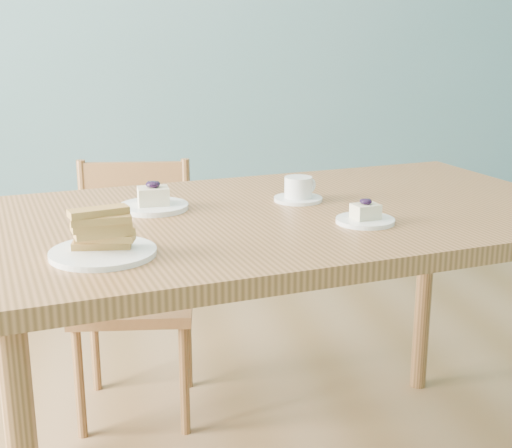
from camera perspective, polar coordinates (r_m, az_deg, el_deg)
name	(u,v)px	position (r m, az deg, el deg)	size (l,w,h in m)	color
dining_table	(287,241)	(1.85, 2.53, -1.37)	(1.66, 1.13, 0.82)	#9A653A
dining_chair	(135,288)	(2.42, -9.67, -5.08)	(0.43, 0.42, 0.84)	#9A653A
cheesecake_plate_near	(365,217)	(1.72, 8.74, 0.58)	(0.14, 0.14, 0.06)	white
cheesecake_plate_far	(154,202)	(1.85, -8.19, 1.74)	(0.18, 0.18, 0.07)	white
coffee_cup	(299,191)	(1.92, 3.43, 2.68)	(0.13, 0.13, 0.07)	white
biscotti_plate	(102,240)	(1.49, -12.20, -1.27)	(0.22, 0.22, 0.10)	white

